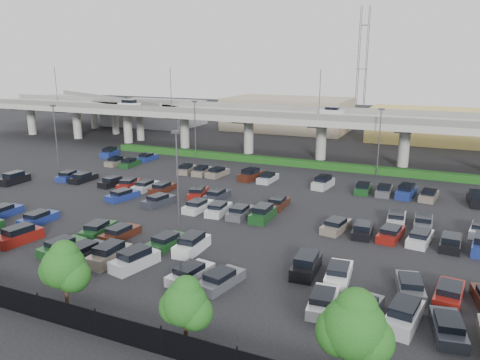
# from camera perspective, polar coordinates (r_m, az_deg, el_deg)

# --- Properties ---
(ground) EXTENTS (280.00, 280.00, 0.00)m
(ground) POSITION_cam_1_polar(r_m,az_deg,el_deg) (57.60, -3.27, -3.08)
(ground) COLOR black
(overpass) EXTENTS (150.00, 13.00, 15.80)m
(overpass) POSITION_cam_1_polar(r_m,az_deg,el_deg) (85.28, 6.52, 7.41)
(overpass) COLOR #9A9A92
(overpass) RESTS_ON ground
(on_ramp) EXTENTS (50.93, 30.13, 8.80)m
(on_ramp) POSITION_cam_1_polar(r_m,az_deg,el_deg) (120.57, -16.17, 8.94)
(on_ramp) COLOR #9A9A92
(on_ramp) RESTS_ON ground
(hedge) EXTENTS (66.00, 1.60, 1.10)m
(hedge) POSITION_cam_1_polar(r_m,az_deg,el_deg) (79.73, 5.01, 2.27)
(hedge) COLOR #123B11
(hedge) RESTS_ON ground
(fence) EXTENTS (70.00, 0.10, 2.00)m
(fence) POSITION_cam_1_polar(r_m,az_deg,el_deg) (36.74, -24.50, -13.57)
(fence) COLOR black
(fence) RESTS_ON ground
(tree_row) EXTENTS (65.07, 3.66, 5.94)m
(tree_row) POSITION_cam_1_polar(r_m,az_deg,el_deg) (35.99, -22.38, -9.32)
(tree_row) COLOR #332316
(tree_row) RESTS_ON ground
(parked_cars) EXTENTS (63.17, 41.68, 1.67)m
(parked_cars) POSITION_cam_1_polar(r_m,az_deg,el_deg) (53.49, -3.86, -3.81)
(parked_cars) COLOR #18441C
(parked_cars) RESTS_ON ground
(light_poles) EXTENTS (66.90, 48.38, 10.30)m
(light_poles) POSITION_cam_1_polar(r_m,az_deg,el_deg) (59.71, -6.00, 3.67)
(light_poles) COLOR #4B4A4F
(light_poles) RESTS_ON ground
(distant_buildings) EXTENTS (138.00, 24.00, 9.00)m
(distant_buildings) POSITION_cam_1_polar(r_m,az_deg,el_deg) (112.07, 17.44, 6.86)
(distant_buildings) COLOR gray
(distant_buildings) RESTS_ON ground
(comm_tower) EXTENTS (2.40, 2.40, 30.00)m
(comm_tower) POSITION_cam_1_polar(r_m,az_deg,el_deg) (124.53, 14.67, 13.24)
(comm_tower) COLOR #4B4A4F
(comm_tower) RESTS_ON ground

